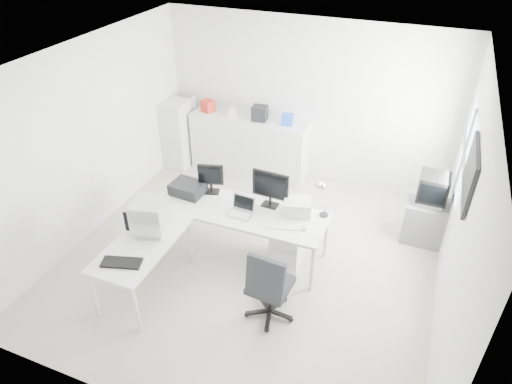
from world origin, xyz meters
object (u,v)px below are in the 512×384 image
at_px(lcd_monitor_small, 211,179).
at_px(side_desk, 145,266).
at_px(lcd_monitor_large, 270,189).
at_px(main_desk, 240,231).
at_px(sideboard, 249,145).
at_px(tv_cabinet, 425,221).
at_px(drawer_pedestal, 288,245).
at_px(crt_monitor, 150,215).
at_px(crt_tv, 433,190).
at_px(office_chair, 270,282).
at_px(inkjet_printer, 188,188).
at_px(filing_cabinet, 178,134).
at_px(laser_printer, 297,207).
at_px(laptop, 240,208).

bearing_deg(lcd_monitor_small, side_desk, -119.16).
relative_size(side_desk, lcd_monitor_large, 2.60).
bearing_deg(main_desk, side_desk, -127.69).
bearing_deg(lcd_monitor_large, sideboard, 122.51).
bearing_deg(lcd_monitor_large, tv_cabinet, 29.36).
distance_m(drawer_pedestal, crt_monitor, 1.93).
bearing_deg(crt_tv, tv_cabinet, 0.00).
distance_m(side_desk, office_chair, 1.66).
height_order(main_desk, inkjet_printer, inkjet_printer).
distance_m(lcd_monitor_small, crt_tv, 3.13).
bearing_deg(filing_cabinet, tv_cabinet, -8.20).
relative_size(drawer_pedestal, crt_tv, 1.20).
height_order(side_desk, crt_monitor, crt_monitor).
distance_m(lcd_monitor_large, filing_cabinet, 3.00).
xyz_separation_m(inkjet_printer, lcd_monitor_large, (1.20, 0.15, 0.19)).
bearing_deg(laser_printer, crt_tv, 16.13).
distance_m(side_desk, laser_printer, 2.13).
distance_m(drawer_pedestal, filing_cabinet, 3.39).
bearing_deg(lcd_monitor_large, laptop, -128.04).
bearing_deg(filing_cabinet, office_chair, -44.79).
bearing_deg(filing_cabinet, crt_tv, -8.20).
relative_size(laser_printer, crt_monitor, 0.70).
distance_m(drawer_pedestal, sideboard, 2.59).
height_order(lcd_monitor_small, laptop, lcd_monitor_small).
height_order(side_desk, office_chair, office_chair).
relative_size(lcd_monitor_small, lcd_monitor_large, 0.85).
relative_size(laptop, tv_cabinet, 0.55).
xyz_separation_m(inkjet_printer, office_chair, (1.65, -1.03, -0.30)).
distance_m(main_desk, sideboard, 2.31).
bearing_deg(lcd_monitor_large, filing_cabinet, 147.98).
xyz_separation_m(laptop, office_chair, (0.75, -0.83, -0.33)).
distance_m(lcd_monitor_large, sideboard, 2.28).
bearing_deg(tv_cabinet, main_desk, -151.83).
relative_size(side_desk, inkjet_printer, 3.03).
distance_m(laptop, crt_tv, 2.73).
distance_m(crt_tv, filing_cabinet, 4.55).
bearing_deg(filing_cabinet, laptop, -43.50).
height_order(tv_cabinet, sideboard, sideboard).
distance_m(main_desk, office_chair, 1.24).
height_order(crt_tv, filing_cabinet, filing_cabinet).
bearing_deg(inkjet_printer, office_chair, -27.86).
bearing_deg(drawer_pedestal, office_chair, -84.48).
bearing_deg(crt_monitor, tv_cabinet, 20.12).
distance_m(office_chair, sideboard, 3.48).
distance_m(drawer_pedestal, laptop, 0.87).
relative_size(main_desk, inkjet_printer, 5.19).
distance_m(side_desk, laptop, 1.43).
relative_size(drawer_pedestal, tv_cabinet, 0.92).
relative_size(lcd_monitor_small, sideboard, 0.21).
relative_size(laptop, crt_tv, 0.72).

